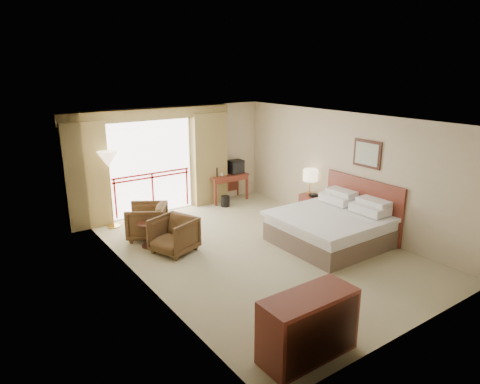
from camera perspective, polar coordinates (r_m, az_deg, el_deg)
floor at (r=8.99m, az=2.50°, el=-7.73°), size 7.00×7.00×0.00m
ceiling at (r=8.26m, az=2.74°, el=9.63°), size 7.00×7.00×0.00m
wall_back at (r=11.42m, az=-8.17°, el=4.50°), size 5.00×0.00×5.00m
wall_front at (r=6.28m, az=22.56°, el=-6.62°), size 5.00×0.00×5.00m
wall_left at (r=7.34m, az=-13.09°, el=-2.49°), size 0.00×7.00×7.00m
wall_right at (r=10.20m, az=13.85°, el=2.76°), size 0.00×7.00×7.00m
balcony_door at (r=11.10m, az=-11.77°, el=3.19°), size 2.40×0.00×2.40m
balcony_railing at (r=11.18m, az=-11.61°, el=1.24°), size 2.09×0.03×1.02m
curtain_left at (r=10.45m, az=-19.80°, el=2.02°), size 1.00×0.26×2.50m
curtain_right at (r=11.71m, az=-4.10°, el=4.43°), size 1.00×0.26×2.50m
valance at (r=10.79m, az=-11.97°, el=10.09°), size 4.40×0.22×0.28m
hvac_vent at (r=11.87m, az=-2.62°, el=9.99°), size 0.50×0.04×0.50m
bed at (r=9.38m, az=12.10°, el=-4.55°), size 2.13×2.06×0.97m
headboard at (r=9.98m, az=15.99°, el=-1.87°), size 0.06×2.10×1.30m
framed_art at (r=9.70m, az=16.59°, el=4.89°), size 0.04×0.72×0.60m
nightstand at (r=10.98m, az=9.35°, el=-1.81°), size 0.41×0.48×0.57m
table_lamp at (r=10.80m, az=9.35°, el=2.18°), size 0.36×0.36×0.63m
phone at (r=10.74m, az=9.79°, el=-0.43°), size 0.20×0.18×0.08m
desk at (r=12.10m, az=-1.91°, el=1.63°), size 1.15×0.56×0.75m
tv at (r=12.13m, az=-0.59°, el=3.39°), size 0.42×0.33×0.38m
coffee_maker at (r=11.81m, az=-3.21°, el=2.69°), size 0.15×0.15×0.26m
cup at (r=11.86m, az=-2.46°, el=2.36°), size 0.07×0.07×0.09m
wastebasket at (r=11.64m, az=-1.97°, el=-1.23°), size 0.29×0.29×0.30m
armchair_far at (r=9.82m, az=-12.16°, el=-5.95°), size 1.15×1.15×0.77m
armchair_near at (r=9.00m, az=-8.72°, el=-7.88°), size 1.04×1.03×0.74m
side_table at (r=9.21m, az=-12.00°, el=-4.97°), size 0.50×0.50×0.54m
book at (r=9.15m, az=-12.06°, el=-3.95°), size 0.16×0.21×0.02m
floor_lamp at (r=10.22m, az=-17.16°, el=3.80°), size 0.47×0.47×1.82m
dresser at (r=5.87m, az=9.13°, el=-17.22°), size 1.33×0.56×0.89m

